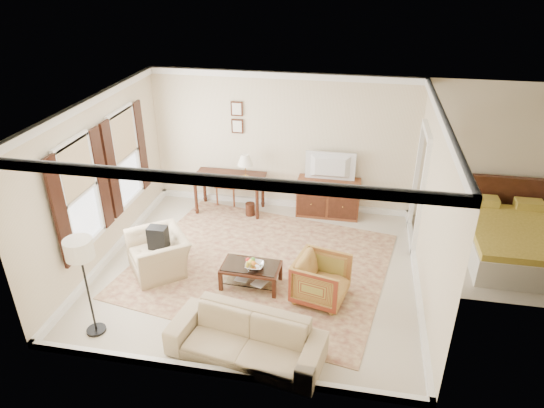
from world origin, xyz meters
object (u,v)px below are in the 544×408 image
(tv, at_px, (330,159))
(sofa, at_px, (246,333))
(coffee_table, at_px, (251,270))
(sideboard, at_px, (328,198))
(striped_armchair, at_px, (321,278))
(club_armchair, at_px, (158,248))
(writing_desk, at_px, (229,181))

(tv, relative_size, sofa, 0.46)
(tv, height_order, coffee_table, tv)
(sideboard, relative_size, sofa, 0.61)
(tv, height_order, striped_armchair, tv)
(striped_armchair, relative_size, club_armchair, 0.78)
(sideboard, height_order, tv, tv)
(tv, distance_m, striped_armchair, 2.96)
(tv, bearing_deg, writing_desk, 4.69)
(tv, xyz_separation_m, coffee_table, (-1.04, -2.68, -0.97))
(writing_desk, xyz_separation_m, tv, (2.07, 0.17, 0.58))
(striped_armchair, height_order, club_armchair, club_armchair)
(tv, bearing_deg, striped_armchair, 92.61)
(coffee_table, xyz_separation_m, striped_armchair, (1.17, -0.14, 0.10))
(writing_desk, relative_size, sideboard, 1.14)
(sideboard, relative_size, striped_armchair, 1.59)
(tv, height_order, club_armchair, tv)
(sideboard, bearing_deg, writing_desk, -174.76)
(tv, height_order, sofa, tv)
(coffee_table, bearing_deg, sofa, -79.59)
(coffee_table, bearing_deg, sideboard, 68.99)
(coffee_table, xyz_separation_m, club_armchair, (-1.67, 0.15, 0.15))
(sideboard, xyz_separation_m, club_armchair, (-2.70, -2.56, 0.06))
(coffee_table, height_order, club_armchair, club_armchair)
(writing_desk, xyz_separation_m, sofa, (1.32, -4.09, -0.28))
(writing_desk, bearing_deg, tv, 4.69)
(striped_armchair, bearing_deg, sofa, 161.95)
(club_armchair, height_order, sofa, club_armchair)
(sofa, bearing_deg, sideboard, 89.93)
(sideboard, height_order, striped_armchair, striped_armchair)
(tv, xyz_separation_m, sofa, (-0.75, -4.26, -0.87))
(writing_desk, height_order, club_armchair, club_armchair)
(club_armchair, relative_size, sofa, 0.49)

